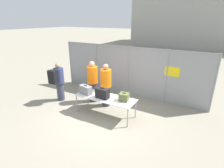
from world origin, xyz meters
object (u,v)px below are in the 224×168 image
at_px(suitcase_black, 102,93).
at_px(security_worker_far, 93,81).
at_px(security_worker_near, 106,85).
at_px(utility_trailer, 154,75).
at_px(traveler_hooded, 58,81).
at_px(suitcase_grey, 86,90).
at_px(suitcase_olive, 124,97).
at_px(inspection_table, 105,98).

distance_m(suitcase_black, security_worker_far, 1.36).
xyz_separation_m(security_worker_near, utility_trailer, (0.86, 3.99, -0.52)).
xyz_separation_m(traveler_hooded, security_worker_far, (1.34, 0.68, 0.00)).
distance_m(suitcase_grey, suitcase_olive, 1.55).
height_order(suitcase_grey, traveler_hooded, traveler_hooded).
relative_size(suitcase_grey, security_worker_near, 0.30).
relative_size(inspection_table, utility_trailer, 0.57).
distance_m(inspection_table, security_worker_far, 1.35).
bearing_deg(suitcase_grey, suitcase_olive, 7.75).
height_order(inspection_table, traveler_hooded, traveler_hooded).
relative_size(suitcase_black, security_worker_near, 0.28).
relative_size(suitcase_olive, traveler_hooded, 0.21).
relative_size(suitcase_olive, utility_trailer, 0.09).
bearing_deg(traveler_hooded, suitcase_olive, 15.10).
bearing_deg(security_worker_near, utility_trailer, -96.16).
xyz_separation_m(suitcase_grey, utility_trailer, (1.29, 4.78, -0.49)).
xyz_separation_m(traveler_hooded, utility_trailer, (2.92, 4.60, -0.53)).
relative_size(security_worker_far, utility_trailer, 0.45).
xyz_separation_m(suitcase_olive, security_worker_far, (-1.83, 0.66, 0.07)).
relative_size(inspection_table, suitcase_olive, 6.48).
height_order(suitcase_grey, suitcase_olive, suitcase_grey).
xyz_separation_m(inspection_table, traveler_hooded, (-2.44, 0.07, 0.25)).
relative_size(traveler_hooded, utility_trailer, 0.42).
bearing_deg(suitcase_black, security_worker_near, 112.83).
bearing_deg(inspection_table, security_worker_near, 119.37).
relative_size(inspection_table, suitcase_grey, 4.21).
height_order(suitcase_olive, security_worker_far, security_worker_far).
bearing_deg(utility_trailer, suitcase_olive, -86.83).
xyz_separation_m(traveler_hooded, security_worker_near, (2.07, 0.60, -0.01)).
relative_size(traveler_hooded, security_worker_near, 0.94).
xyz_separation_m(inspection_table, suitcase_grey, (-0.80, -0.12, 0.21)).
xyz_separation_m(suitcase_grey, traveler_hooded, (-1.64, 0.19, 0.04)).
bearing_deg(suitcase_olive, traveler_hooded, -179.61).
height_order(security_worker_near, utility_trailer, security_worker_near).
bearing_deg(inspection_table, utility_trailer, 84.11).
height_order(traveler_hooded, security_worker_near, security_worker_near).
distance_m(inspection_table, suitcase_olive, 0.76).
relative_size(suitcase_grey, suitcase_black, 1.08).
xyz_separation_m(suitcase_olive, traveler_hooded, (-3.18, -0.02, 0.07)).
xyz_separation_m(suitcase_black, suitcase_olive, (0.78, 0.20, -0.05)).
bearing_deg(security_worker_far, utility_trailer, -108.98).
bearing_deg(security_worker_near, suitcase_olive, 158.37).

